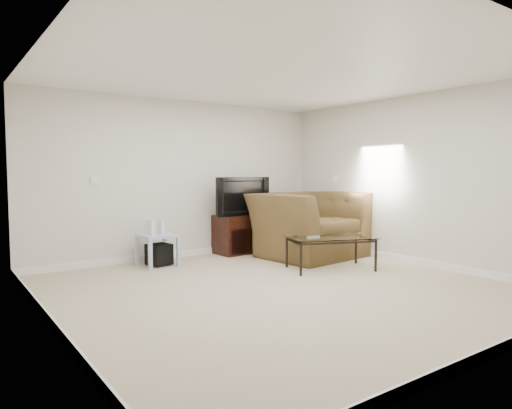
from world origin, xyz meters
TOP-DOWN VIEW (x-y plane):
  - floor at (0.00, 0.00)m, footprint 5.00×5.00m
  - ceiling at (0.00, 0.00)m, footprint 5.00×5.00m
  - wall_back at (0.00, 2.50)m, footprint 5.00×0.02m
  - wall_left at (-2.50, 0.00)m, footprint 0.02×5.00m
  - wall_right at (2.50, 0.00)m, footprint 0.02×5.00m
  - plate_back at (-1.40, 2.49)m, footprint 0.12×0.02m
  - plate_right_switch at (2.49, 1.60)m, footprint 0.02×0.09m
  - plate_right_outlet at (2.49, 1.30)m, footprint 0.02×0.08m
  - tv_stand at (0.90, 2.28)m, footprint 0.81×0.58m
  - dvd_player at (0.90, 2.24)m, footprint 0.42×0.30m
  - television at (0.90, 2.25)m, footprint 1.04×0.31m
  - side_table at (-0.65, 2.05)m, footprint 0.51×0.51m
  - subwoofer at (-0.62, 2.07)m, footprint 0.36×0.36m
  - game_console at (-0.77, 2.03)m, footprint 0.07×0.16m
  - game_case at (-0.59, 2.03)m, footprint 0.06×0.14m
  - recliner at (1.65, 1.36)m, footprint 1.70×1.20m
  - coffee_table at (1.23, 0.42)m, footprint 1.33×1.04m
  - remote at (0.98, 0.50)m, footprint 0.19×0.08m

SIDE VIEW (x-z plane):
  - floor at x=0.00m, z-range 0.00..0.00m
  - subwoofer at x=-0.62m, z-range 0.02..0.32m
  - coffee_table at x=1.23m, z-range 0.00..0.46m
  - side_table at x=-0.65m, z-range 0.00..0.47m
  - plate_right_outlet at x=2.49m, z-range 0.24..0.36m
  - tv_stand at x=0.90m, z-range 0.00..0.65m
  - remote at x=0.98m, z-range 0.46..0.48m
  - dvd_player at x=0.90m, z-range 0.51..0.57m
  - game_case at x=-0.59m, z-range 0.47..0.65m
  - game_console at x=-0.77m, z-range 0.47..0.68m
  - recliner at x=1.65m, z-range 0.00..1.39m
  - television at x=0.90m, z-range 0.65..1.29m
  - wall_back at x=0.00m, z-range 0.00..2.50m
  - wall_left at x=-2.50m, z-range 0.00..2.50m
  - wall_right at x=2.50m, z-range 0.00..2.50m
  - plate_back at x=-1.40m, z-range 1.19..1.31m
  - plate_right_switch at x=2.49m, z-range 1.19..1.31m
  - ceiling at x=0.00m, z-range 2.50..2.50m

